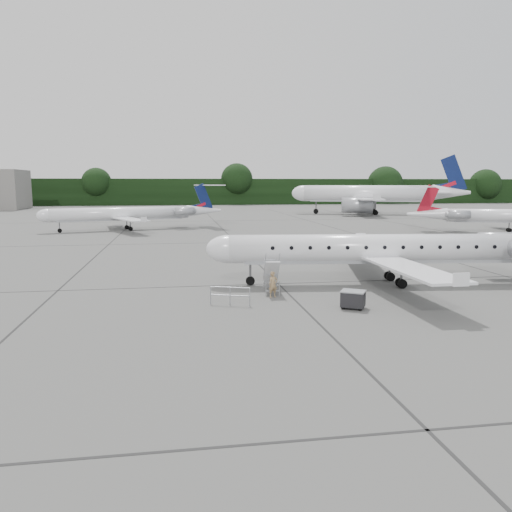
{
  "coord_description": "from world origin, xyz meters",
  "views": [
    {
      "loc": [
        -11.44,
        -26.5,
        6.6
      ],
      "look_at": [
        -6.82,
        2.58,
        2.3
      ],
      "focal_mm": 35.0,
      "sensor_mm": 36.0,
      "label": 1
    }
  ],
  "objects": [
    {
      "name": "ground",
      "position": [
        0.0,
        0.0,
        0.0
      ],
      "size": [
        320.0,
        320.0,
        0.0
      ],
      "primitive_type": "plane",
      "color": "#565654",
      "rests_on": "ground"
    },
    {
      "name": "baggage_cart",
      "position": [
        -2.3,
        -1.8,
        0.51
      ],
      "size": [
        1.51,
        1.43,
        1.03
      ],
      "primitive_type": null,
      "rotation": [
        0.0,
        0.0,
        -0.54
      ],
      "color": "black",
      "rests_on": "ground"
    },
    {
      "name": "bg_regional_left",
      "position": [
        -19.14,
        46.19,
        3.25
      ],
      "size": [
        28.98,
        24.42,
        6.51
      ],
      "primitive_type": null,
      "rotation": [
        0.0,
        0.0,
        0.3
      ],
      "color": "white",
      "rests_on": "ground"
    },
    {
      "name": "main_regional_jet",
      "position": [
        1.82,
        4.14,
        3.3
      ],
      "size": [
        27.72,
        21.37,
        6.61
      ],
      "primitive_type": null,
      "rotation": [
        0.0,
        0.0,
        -0.11
      ],
      "color": "white",
      "rests_on": "ground"
    },
    {
      "name": "treeline",
      "position": [
        0.0,
        130.0,
        4.0
      ],
      "size": [
        260.0,
        4.0,
        8.0
      ],
      "primitive_type": "cube",
      "color": "black",
      "rests_on": "ground"
    },
    {
      "name": "safety_railing",
      "position": [
        -8.68,
        -0.06,
        0.5
      ],
      "size": [
        2.1,
        0.82,
        1.0
      ],
      "primitive_type": null,
      "rotation": [
        0.0,
        0.0,
        -0.35
      ],
      "color": "#94979C",
      "rests_on": "ground"
    },
    {
      "name": "passenger",
      "position": [
        -5.99,
        1.49,
        0.76
      ],
      "size": [
        0.63,
        0.49,
        1.52
      ],
      "primitive_type": "imported",
      "rotation": [
        0.0,
        0.0,
        0.25
      ],
      "color": "#997B53",
      "rests_on": "ground"
    },
    {
      "name": "airstair",
      "position": [
        -5.83,
        2.83,
        1.04
      ],
      "size": [
        1.12,
        2.48,
        2.07
      ],
      "primitive_type": null,
      "rotation": [
        0.0,
        0.0,
        -0.11
      ],
      "color": "white",
      "rests_on": "ground"
    },
    {
      "name": "bg_narrowbody",
      "position": [
        28.87,
        75.79,
        6.16
      ],
      "size": [
        40.4,
        34.37,
        12.32
      ],
      "primitive_type": null,
      "rotation": [
        0.0,
        0.0,
        -0.33
      ],
      "color": "white",
      "rests_on": "ground"
    }
  ]
}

